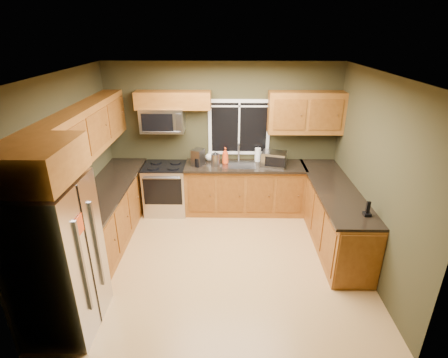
{
  "coord_description": "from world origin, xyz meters",
  "views": [
    {
      "loc": [
        0.13,
        -4.41,
        3.22
      ],
      "look_at": [
        0.05,
        0.35,
        1.15
      ],
      "focal_mm": 28.0,
      "sensor_mm": 36.0,
      "label": 1
    }
  ],
  "objects_px": {
    "coffee_maker": "(198,158)",
    "paper_towel_roll": "(258,155)",
    "kettle": "(215,159)",
    "toaster_oven": "(274,159)",
    "microwave": "(163,120)",
    "range": "(166,188)",
    "soap_bottle_a": "(225,156)",
    "refrigerator": "(57,259)",
    "cordless_phone": "(367,211)",
    "soap_bottle_c": "(209,156)"
  },
  "relations": [
    {
      "from": "coffee_maker",
      "to": "paper_towel_roll",
      "type": "bearing_deg",
      "value": 11.95
    },
    {
      "from": "kettle",
      "to": "toaster_oven",
      "type": "bearing_deg",
      "value": 0.41
    },
    {
      "from": "microwave",
      "to": "paper_towel_roll",
      "type": "height_order",
      "value": "microwave"
    },
    {
      "from": "range",
      "to": "toaster_oven",
      "type": "xyz_separation_m",
      "value": [
        1.97,
        -0.03,
        0.6
      ]
    },
    {
      "from": "range",
      "to": "paper_towel_roll",
      "type": "bearing_deg",
      "value": 7.06
    },
    {
      "from": "range",
      "to": "soap_bottle_a",
      "type": "xyz_separation_m",
      "value": [
        1.1,
        0.07,
        0.62
      ]
    },
    {
      "from": "toaster_oven",
      "to": "kettle",
      "type": "distance_m",
      "value": 1.04
    },
    {
      "from": "microwave",
      "to": "paper_towel_roll",
      "type": "distance_m",
      "value": 1.83
    },
    {
      "from": "microwave",
      "to": "kettle",
      "type": "bearing_deg",
      "value": -10.37
    },
    {
      "from": "refrigerator",
      "to": "range",
      "type": "relative_size",
      "value": 1.92
    },
    {
      "from": "paper_towel_roll",
      "to": "cordless_phone",
      "type": "bearing_deg",
      "value": -57.39
    },
    {
      "from": "paper_towel_roll",
      "to": "soap_bottle_c",
      "type": "height_order",
      "value": "paper_towel_roll"
    },
    {
      "from": "range",
      "to": "soap_bottle_a",
      "type": "height_order",
      "value": "soap_bottle_a"
    },
    {
      "from": "range",
      "to": "cordless_phone",
      "type": "distance_m",
      "value": 3.54
    },
    {
      "from": "paper_towel_roll",
      "to": "soap_bottle_c",
      "type": "distance_m",
      "value": 0.9
    },
    {
      "from": "microwave",
      "to": "toaster_oven",
      "type": "bearing_deg",
      "value": -4.7
    },
    {
      "from": "soap_bottle_a",
      "to": "refrigerator",
      "type": "bearing_deg",
      "value": -122.21
    },
    {
      "from": "refrigerator",
      "to": "soap_bottle_c",
      "type": "relative_size",
      "value": 9.8
    },
    {
      "from": "soap_bottle_c",
      "to": "range",
      "type": "bearing_deg",
      "value": -163.93
    },
    {
      "from": "range",
      "to": "cordless_phone",
      "type": "height_order",
      "value": "cordless_phone"
    },
    {
      "from": "microwave",
      "to": "coffee_maker",
      "type": "distance_m",
      "value": 0.91
    },
    {
      "from": "range",
      "to": "soap_bottle_c",
      "type": "bearing_deg",
      "value": 16.07
    },
    {
      "from": "soap_bottle_c",
      "to": "cordless_phone",
      "type": "height_order",
      "value": "cordless_phone"
    },
    {
      "from": "microwave",
      "to": "soap_bottle_a",
      "type": "bearing_deg",
      "value": -3.27
    },
    {
      "from": "toaster_oven",
      "to": "paper_towel_roll",
      "type": "relative_size",
      "value": 1.74
    },
    {
      "from": "kettle",
      "to": "soap_bottle_c",
      "type": "relative_size",
      "value": 1.46
    },
    {
      "from": "coffee_maker",
      "to": "paper_towel_roll",
      "type": "relative_size",
      "value": 1.06
    },
    {
      "from": "kettle",
      "to": "cordless_phone",
      "type": "distance_m",
      "value": 2.73
    },
    {
      "from": "toaster_oven",
      "to": "soap_bottle_a",
      "type": "distance_m",
      "value": 0.87
    },
    {
      "from": "range",
      "to": "toaster_oven",
      "type": "relative_size",
      "value": 1.94
    },
    {
      "from": "coffee_maker",
      "to": "soap_bottle_a",
      "type": "xyz_separation_m",
      "value": [
        0.48,
        0.09,
        0.01
      ]
    },
    {
      "from": "cordless_phone",
      "to": "toaster_oven",
      "type": "bearing_deg",
      "value": 119.82
    },
    {
      "from": "soap_bottle_c",
      "to": "microwave",
      "type": "bearing_deg",
      "value": -173.28
    },
    {
      "from": "refrigerator",
      "to": "kettle",
      "type": "xyz_separation_m",
      "value": [
        1.62,
        2.74,
        0.16
      ]
    },
    {
      "from": "range",
      "to": "kettle",
      "type": "height_order",
      "value": "kettle"
    },
    {
      "from": "refrigerator",
      "to": "soap_bottle_a",
      "type": "relative_size",
      "value": 5.95
    },
    {
      "from": "toaster_oven",
      "to": "kettle",
      "type": "xyz_separation_m",
      "value": [
        -1.04,
        -0.01,
        -0.01
      ]
    },
    {
      "from": "microwave",
      "to": "soap_bottle_c",
      "type": "height_order",
      "value": "microwave"
    },
    {
      "from": "coffee_maker",
      "to": "cordless_phone",
      "type": "distance_m",
      "value": 2.98
    },
    {
      "from": "refrigerator",
      "to": "toaster_oven",
      "type": "xyz_separation_m",
      "value": [
        2.66,
        2.74,
        0.17
      ]
    },
    {
      "from": "coffee_maker",
      "to": "paper_towel_roll",
      "type": "height_order",
      "value": "coffee_maker"
    },
    {
      "from": "range",
      "to": "refrigerator",
      "type": "bearing_deg",
      "value": -103.97
    },
    {
      "from": "range",
      "to": "kettle",
      "type": "bearing_deg",
      "value": -2.06
    },
    {
      "from": "coffee_maker",
      "to": "soap_bottle_a",
      "type": "distance_m",
      "value": 0.49
    },
    {
      "from": "cordless_phone",
      "to": "refrigerator",
      "type": "bearing_deg",
      "value": -165.47
    },
    {
      "from": "refrigerator",
      "to": "cordless_phone",
      "type": "bearing_deg",
      "value": 14.53
    },
    {
      "from": "toaster_oven",
      "to": "refrigerator",
      "type": "bearing_deg",
      "value": -134.1
    },
    {
      "from": "coffee_maker",
      "to": "soap_bottle_c",
      "type": "bearing_deg",
      "value": 53.74
    },
    {
      "from": "soap_bottle_c",
      "to": "soap_bottle_a",
      "type": "bearing_deg",
      "value": -27.52
    },
    {
      "from": "microwave",
      "to": "refrigerator",
      "type": "bearing_deg",
      "value": -103.34
    }
  ]
}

